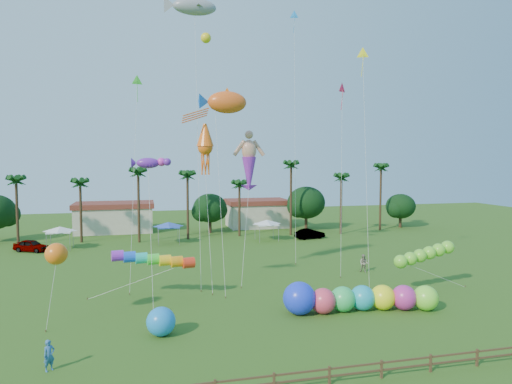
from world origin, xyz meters
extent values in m
plane|color=#285116|center=(0.00, 0.00, 0.00)|extent=(160.00, 160.00, 0.00)
cylinder|color=#3A2819|center=(-26.00, 40.00, 4.50)|extent=(0.36, 0.36, 9.00)
cylinder|color=#3A2819|center=(-18.00, 41.00, 4.25)|extent=(0.36, 0.36, 8.50)
cylinder|color=#3A2819|center=(-10.00, 39.00, 5.00)|extent=(0.36, 0.36, 10.00)
cylinder|color=#3A2819|center=(-3.00, 40.00, 4.75)|extent=(0.36, 0.36, 9.50)
cylinder|color=#3A2819|center=(5.00, 41.00, 4.00)|extent=(0.36, 0.36, 8.00)
cylinder|color=#3A2819|center=(13.00, 40.00, 5.50)|extent=(0.36, 0.36, 11.00)
cylinder|color=#3A2819|center=(21.00, 39.00, 4.50)|extent=(0.36, 0.36, 9.00)
cylinder|color=#3A2819|center=(29.00, 41.00, 5.25)|extent=(0.36, 0.36, 10.50)
sphere|color=#113814|center=(1.00, 45.00, 4.03)|extent=(5.46, 5.46, 5.46)
sphere|color=#113814|center=(17.00, 44.00, 4.65)|extent=(6.30, 6.30, 6.30)
sphere|color=#113814|center=(34.00, 43.00, 3.72)|extent=(5.04, 5.04, 5.04)
cube|color=beige|center=(-14.00, 50.00, 2.00)|extent=(12.00, 7.00, 4.00)
cube|color=beige|center=(10.00, 50.00, 2.00)|extent=(10.00, 7.00, 4.00)
pyramid|color=white|center=(-20.00, 36.00, 2.75)|extent=(3.00, 3.00, 0.60)
pyramid|color=blue|center=(-6.00, 37.00, 2.75)|extent=(3.00, 3.00, 0.60)
pyramid|color=white|center=(8.00, 36.00, 2.75)|extent=(3.00, 3.00, 0.60)
cube|color=brown|center=(-3.00, -6.00, 0.50)|extent=(0.12, 0.12, 1.00)
cube|color=brown|center=(0.00, -6.00, 0.50)|extent=(0.12, 0.12, 1.00)
cube|color=brown|center=(3.00, -6.00, 0.50)|extent=(0.12, 0.12, 1.00)
cube|color=brown|center=(6.00, -6.00, 0.50)|extent=(0.12, 0.12, 1.00)
cube|color=brown|center=(9.00, -6.00, 0.50)|extent=(0.12, 0.12, 1.00)
cube|color=brown|center=(0.00, -6.00, 0.85)|extent=(36.00, 0.08, 0.10)
cube|color=brown|center=(0.00, -6.00, 0.45)|extent=(36.00, 0.08, 0.10)
imported|color=#4C4C54|center=(-23.38, 35.49, 0.77)|extent=(4.82, 3.68, 1.53)
imported|color=#4C4C54|center=(14.69, 36.02, 0.74)|extent=(4.69, 2.37, 1.48)
imported|color=#2D61A0|center=(-14.50, -0.79, 0.88)|extent=(0.76, 0.73, 1.75)
imported|color=gray|center=(12.97, 15.49, 0.93)|extent=(1.14, 1.14, 1.86)
sphere|color=#EE3E5D|center=(3.91, 4.46, 0.98)|extent=(1.95, 1.95, 1.95)
sphere|color=#2FCB60|center=(5.56, 4.52, 0.98)|extent=(1.95, 1.95, 1.95)
sphere|color=#1BA4C2|center=(7.19, 4.45, 0.98)|extent=(1.95, 1.95, 1.95)
sphere|color=#FFFD1A|center=(8.79, 4.19, 0.98)|extent=(1.95, 1.95, 1.95)
sphere|color=#C42E94|center=(10.38, 3.75, 0.98)|extent=(1.95, 1.95, 1.95)
sphere|color=#7FF536|center=(11.95, 3.24, 0.98)|extent=(1.95, 1.95, 1.95)
sphere|color=#1C37FE|center=(2.08, 4.70, 1.25)|extent=(2.80, 2.80, 2.49)
sphere|color=#1983E5|center=(-8.27, 2.90, 0.97)|extent=(1.94, 1.94, 1.94)
cylinder|color=red|center=(-7.39, 10.57, 3.10)|extent=(6.77, 0.97, 0.91)
cylinder|color=silver|center=(-9.85, 11.52, 1.55)|extent=(8.32, 1.92, 3.13)
cylinder|color=brown|center=(-14.01, 12.47, 0.08)|extent=(0.08, 0.08, 0.16)
ellipsoid|color=#70DA30|center=(12.56, 7.86, 2.80)|extent=(6.51, 2.02, 1.40)
cylinder|color=silver|center=(16.00, 7.99, 1.40)|extent=(6.89, 0.28, 2.82)
cylinder|color=brown|center=(19.44, 8.12, 0.08)|extent=(0.08, 0.08, 0.16)
sphere|color=orange|center=(-15.30, 6.73, 5.11)|extent=(1.89, 1.89, 1.54)
cylinder|color=silver|center=(-15.59, 6.09, 2.55)|extent=(0.62, 1.32, 5.11)
cylinder|color=brown|center=(-15.89, 5.45, 0.08)|extent=(0.08, 0.08, 0.16)
cylinder|color=silver|center=(0.15, 14.89, 5.62)|extent=(1.80, 4.47, 11.26)
cylinder|color=brown|center=(-0.73, 12.66, 0.08)|extent=(0.08, 0.08, 0.16)
ellipsoid|color=#F15A1A|center=(-1.60, 14.69, 17.05)|extent=(5.75, 3.69, 2.28)
cylinder|color=silver|center=(-2.13, 12.35, 8.52)|extent=(1.08, 4.71, 17.06)
cylinder|color=brown|center=(-2.66, 10.00, 0.08)|extent=(0.08, 0.08, 0.16)
ellipsoid|color=gray|center=(-4.13, 18.26, 26.62)|extent=(5.95, 3.08, 2.03)
cylinder|color=silver|center=(-4.28, 15.35, 13.31)|extent=(0.32, 5.84, 26.62)
cylinder|color=brown|center=(-4.43, 12.44, 0.08)|extent=(0.08, 0.08, 0.16)
cone|color=orange|center=(-3.65, 14.89, 12.89)|extent=(2.07, 2.07, 4.54)
cylinder|color=silver|center=(-3.62, 13.03, 6.44)|extent=(0.08, 3.75, 12.89)
cylinder|color=brown|center=(-3.59, 11.16, 0.08)|extent=(0.08, 0.08, 0.16)
ellipsoid|color=purple|center=(-8.87, 10.75, 11.46)|extent=(3.21, 1.81, 1.24)
cylinder|color=silver|center=(-8.77, 8.93, 5.73)|extent=(0.21, 3.67, 11.47)
cylinder|color=brown|center=(-8.68, 7.11, 0.08)|extent=(0.08, 0.08, 0.16)
cone|color=#FC1C48|center=(11.07, 17.25, 19.15)|extent=(1.28, 0.94, 1.34)
cylinder|color=silver|center=(10.35, 15.56, 9.57)|extent=(1.47, 3.42, 19.15)
cylinder|color=brown|center=(9.63, 13.86, 0.08)|extent=(0.08, 0.08, 0.16)
cone|color=yellow|center=(11.52, 13.63, 21.94)|extent=(1.31, 0.74, 1.30)
cylinder|color=silver|center=(10.86, 11.31, 10.97)|extent=(1.35, 4.67, 21.95)
cylinder|color=brown|center=(10.20, 8.98, 0.08)|extent=(0.08, 0.08, 0.16)
cone|color=green|center=(-9.68, 17.28, 19.09)|extent=(1.19, 0.53, 1.16)
cylinder|color=silver|center=(-10.14, 15.14, 9.55)|extent=(0.94, 4.32, 19.10)
cylinder|color=brown|center=(-10.60, 12.99, 0.08)|extent=(0.08, 0.08, 0.16)
cone|color=#1981E3|center=(8.13, 24.36, 28.56)|extent=(1.19, 0.58, 1.17)
cylinder|color=silver|center=(7.65, 22.42, 14.28)|extent=(0.98, 3.91, 28.56)
cylinder|color=brown|center=(7.18, 20.48, 0.08)|extent=(0.08, 0.08, 0.16)
camera|label=1|loc=(-9.22, -27.41, 11.69)|focal=32.00mm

